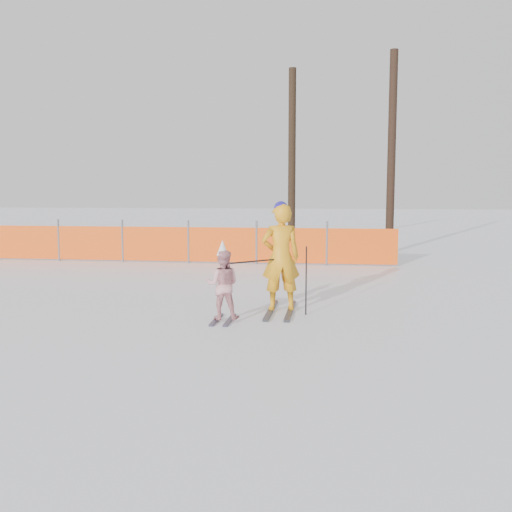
{
  "coord_description": "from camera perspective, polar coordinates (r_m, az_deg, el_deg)",
  "views": [
    {
      "loc": [
        1.28,
        -8.93,
        2.08
      ],
      "look_at": [
        0.0,
        0.5,
        1.0
      ],
      "focal_mm": 40.0,
      "sensor_mm": 36.0,
      "label": 1
    }
  ],
  "objects": [
    {
      "name": "ground",
      "position": [
        9.26,
        -0.42,
        -6.51
      ],
      "size": [
        120.0,
        120.0,
        0.0
      ],
      "primitive_type": "plane",
      "color": "white",
      "rests_on": "ground"
    },
    {
      "name": "adult",
      "position": [
        9.82,
        2.49,
        -0.11
      ],
      "size": [
        0.76,
        1.65,
        1.92
      ],
      "color": "black",
      "rests_on": "ground"
    },
    {
      "name": "child",
      "position": [
        9.17,
        -3.35,
        -2.83
      ],
      "size": [
        0.57,
        0.86,
        1.31
      ],
      "color": "black",
      "rests_on": "ground"
    },
    {
      "name": "ski_poles",
      "position": [
        9.55,
        2.66,
        -1.62
      ],
      "size": [
        1.24,
        0.68,
        1.17
      ],
      "color": "black",
      "rests_on": "ground"
    },
    {
      "name": "safety_fence",
      "position": [
        17.34,
        -13.51,
        1.26
      ],
      "size": [
        15.99,
        0.06,
        1.25
      ],
      "color": "#595960",
      "rests_on": "ground"
    },
    {
      "name": "tree_trunks",
      "position": [
        20.66,
        11.98,
        9.59
      ],
      "size": [
        8.81,
        2.27,
        6.73
      ],
      "color": "black",
      "rests_on": "ground"
    }
  ]
}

